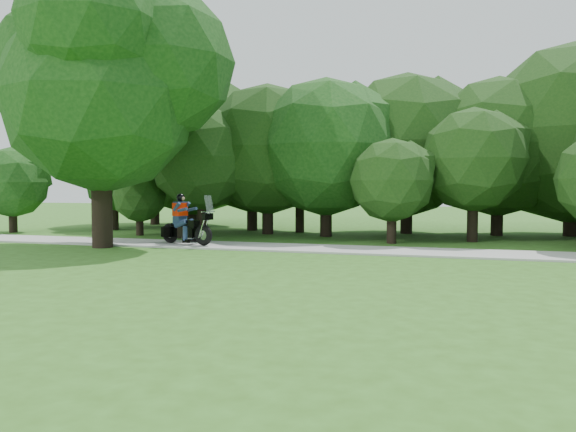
# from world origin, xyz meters

# --- Properties ---
(ground) EXTENTS (100.00, 100.00, 0.00)m
(ground) POSITION_xyz_m (0.00, 0.00, 0.00)
(ground) COLOR #315A19
(ground) RESTS_ON ground
(walkway) EXTENTS (60.00, 2.20, 0.06)m
(walkway) POSITION_xyz_m (0.00, 8.00, 0.03)
(walkway) COLOR #A3A39D
(walkway) RESTS_ON ground
(tree_line) EXTENTS (40.11, 11.84, 7.95)m
(tree_line) POSITION_xyz_m (1.38, 14.65, 3.69)
(tree_line) COLOR black
(tree_line) RESTS_ON ground
(big_tree_west) EXTENTS (8.64, 6.56, 9.96)m
(big_tree_west) POSITION_xyz_m (-10.54, 6.85, 5.76)
(big_tree_west) COLOR black
(big_tree_west) RESTS_ON ground
(touring_motorcycle) EXTENTS (2.25, 1.17, 1.75)m
(touring_motorcycle) POSITION_xyz_m (-8.13, 7.75, 0.70)
(touring_motorcycle) COLOR black
(touring_motorcycle) RESTS_ON walkway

